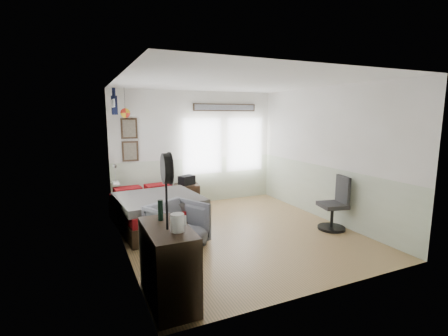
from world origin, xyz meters
The scene contains 12 objects.
ground_plane centered at (0.00, 0.00, -0.01)m, with size 4.00×4.50×0.01m, color olive.
room_shell centered at (-0.08, 0.19, 1.61)m, with size 4.02×4.52×2.71m.
wall_decor centered at (-1.10, 1.96, 2.10)m, with size 3.55×1.32×1.44m.
bed centered at (-1.30, 0.99, 0.31)m, with size 1.58×2.12×0.64m.
dresser centered at (-1.74, -1.66, 0.45)m, with size 0.48×1.00×0.90m, color #352316.
armchair centered at (-1.20, -0.21, 0.37)m, with size 0.79×0.81×0.74m, color #555556.
nightstand centered at (-0.34, 1.96, 0.27)m, with size 0.54×0.43×0.54m, color #352316.
task_chair centered at (1.74, -0.61, 0.41)m, with size 0.54×0.54×1.02m.
kettle centered at (-1.67, -1.85, 1.00)m, with size 0.17×0.15×0.20m.
bottle centered at (-1.75, -1.41, 1.03)m, with size 0.06×0.06×0.25m, color black.
stand_fan centered at (-1.74, -1.74, 1.57)m, with size 0.11×0.35×0.86m.
black_bag centered at (-0.34, 1.96, 0.65)m, with size 0.35×0.23×0.21m, color black.
Camera 1 is at (-2.60, -5.11, 2.15)m, focal length 26.00 mm.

